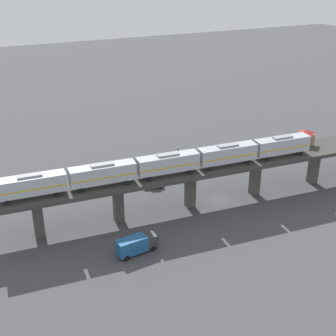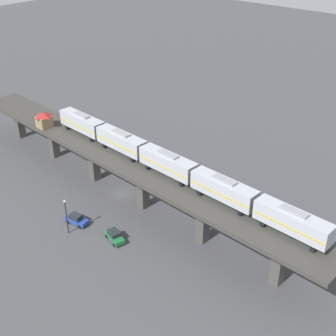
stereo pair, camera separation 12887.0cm
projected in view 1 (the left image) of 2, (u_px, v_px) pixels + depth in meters
ground_plane at (218, 200)px, 97.86m from camera, size 400.00×400.00×0.00m
elevated_viaduct at (221, 169)px, 94.83m from camera, size 13.11×92.31×8.60m
subway_train at (168, 163)px, 88.11m from camera, size 6.03×62.46×4.45m
signal_hut at (306, 137)px, 102.77m from camera, size 3.38×3.38×3.40m
street_car_blue at (187, 174)px, 107.31m from camera, size 2.49×4.63×1.89m
street_car_green at (153, 183)px, 103.03m from camera, size 2.91×4.72×1.89m
delivery_truck at (136, 245)px, 80.07m from camera, size 3.19×7.44×3.20m
street_lamp at (178, 158)px, 107.87m from camera, size 0.44×0.44×6.94m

